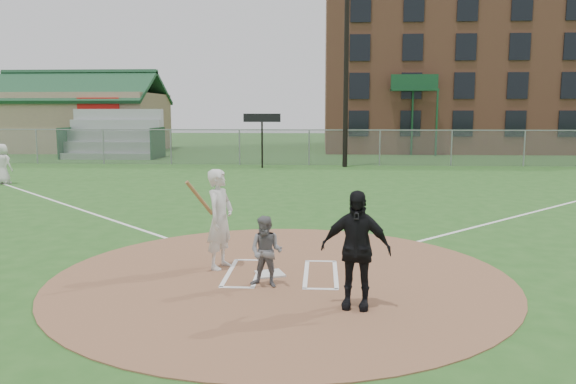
# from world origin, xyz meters

# --- Properties ---
(ground) EXTENTS (140.00, 140.00, 0.00)m
(ground) POSITION_xyz_m (0.00, 0.00, 0.00)
(ground) COLOR #24531C
(ground) RESTS_ON ground
(dirt_circle) EXTENTS (8.40, 8.40, 0.02)m
(dirt_circle) POSITION_xyz_m (0.00, 0.00, 0.01)
(dirt_circle) COLOR #8B5E42
(dirt_circle) RESTS_ON ground
(home_plate) EXTENTS (0.62, 0.62, 0.03)m
(home_plate) POSITION_xyz_m (-0.22, 0.07, 0.04)
(home_plate) COLOR silver
(home_plate) RESTS_ON dirt_circle
(foul_line_first) EXTENTS (17.04, 17.04, 0.01)m
(foul_line_first) POSITION_xyz_m (9.00, 9.00, 0.01)
(foul_line_first) COLOR white
(foul_line_first) RESTS_ON ground
(foul_line_third) EXTENTS (17.04, 17.04, 0.01)m
(foul_line_third) POSITION_xyz_m (-9.00, 9.00, 0.01)
(foul_line_third) COLOR white
(foul_line_third) RESTS_ON ground
(catcher) EXTENTS (0.70, 0.61, 1.24)m
(catcher) POSITION_xyz_m (-0.22, -0.64, 0.64)
(catcher) COLOR slate
(catcher) RESTS_ON dirt_circle
(umpire) EXTENTS (1.14, 0.63, 1.84)m
(umpire) POSITION_xyz_m (1.26, -1.59, 0.94)
(umpire) COLOR black
(umpire) RESTS_ON dirt_circle
(ondeck_player) EXTENTS (0.93, 0.72, 1.69)m
(ondeck_player) POSITION_xyz_m (-12.68, 12.72, 0.85)
(ondeck_player) COLOR silver
(ondeck_player) RESTS_ON ground
(batters_boxes) EXTENTS (2.08, 1.88, 0.01)m
(batters_boxes) POSITION_xyz_m (0.00, 0.15, 0.03)
(batters_boxes) COLOR white
(batters_boxes) RESTS_ON dirt_circle
(batter_at_plate) EXTENTS (0.86, 1.05, 1.93)m
(batter_at_plate) POSITION_xyz_m (-1.22, 0.48, 0.99)
(batter_at_plate) COLOR silver
(batter_at_plate) RESTS_ON dirt_circle
(outfield_fence) EXTENTS (56.08, 0.08, 2.03)m
(outfield_fence) POSITION_xyz_m (0.00, 22.00, 1.02)
(outfield_fence) COLOR slate
(outfield_fence) RESTS_ON ground
(bleachers) EXTENTS (6.08, 3.20, 3.20)m
(bleachers) POSITION_xyz_m (-13.00, 26.20, 1.59)
(bleachers) COLOR #B7BABF
(bleachers) RESTS_ON ground
(clubhouse) EXTENTS (12.20, 8.71, 6.23)m
(clubhouse) POSITION_xyz_m (-18.00, 32.99, 2.39)
(clubhouse) COLOR tan
(clubhouse) RESTS_ON ground
(brick_warehouse) EXTENTS (30.00, 17.17, 15.00)m
(brick_warehouse) POSITION_xyz_m (16.00, 37.96, 7.50)
(brick_warehouse) COLOR #A05E44
(brick_warehouse) RESTS_ON ground
(light_pole) EXTENTS (1.20, 0.30, 12.22)m
(light_pole) POSITION_xyz_m (2.00, 21.00, 6.61)
(light_pole) COLOR black
(light_pole) RESTS_ON ground
(scoreboard_sign) EXTENTS (2.00, 0.10, 2.93)m
(scoreboard_sign) POSITION_xyz_m (-2.50, 20.20, 2.39)
(scoreboard_sign) COLOR black
(scoreboard_sign) RESTS_ON ground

